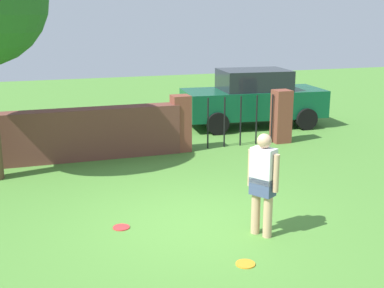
{
  "coord_description": "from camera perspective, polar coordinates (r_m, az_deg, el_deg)",
  "views": [
    {
      "loc": [
        -2.47,
        -7.41,
        3.35
      ],
      "look_at": [
        0.45,
        1.29,
        1.0
      ],
      "focal_mm": 47.85,
      "sensor_mm": 36.0,
      "label": 1
    }
  ],
  "objects": [
    {
      "name": "ground_plane",
      "position": [
        8.5,
        -0.09,
        -8.86
      ],
      "size": [
        40.0,
        40.0,
        0.0
      ],
      "primitive_type": "plane",
      "color": "#4C8433"
    },
    {
      "name": "brick_wall",
      "position": [
        12.21,
        -13.5,
        0.96
      ],
      "size": [
        5.22,
        0.5,
        1.2
      ],
      "primitive_type": "cube",
      "color": "brown",
      "rests_on": "ground"
    },
    {
      "name": "person",
      "position": [
        7.85,
        7.9,
        -4.0
      ],
      "size": [
        0.37,
        0.47,
        1.62
      ],
      "rotation": [
        0.0,
        0.0,
        -1.03
      ],
      "color": "tan",
      "rests_on": "ground"
    },
    {
      "name": "fence_gate",
      "position": [
        13.17,
        4.55,
        2.71
      ],
      "size": [
        3.23,
        0.44,
        1.4
      ],
      "color": "brown",
      "rests_on": "ground"
    },
    {
      "name": "car",
      "position": [
        15.62,
        6.84,
        5.1
      ],
      "size": [
        4.33,
        2.21,
        1.72
      ],
      "rotation": [
        0.0,
        0.0,
        3.05
      ],
      "color": "#0C4C2D",
      "rests_on": "ground"
    },
    {
      "name": "frisbee_red",
      "position": [
        8.41,
        -7.89,
        -9.19
      ],
      "size": [
        0.27,
        0.27,
        0.02
      ],
      "primitive_type": "cylinder",
      "color": "red",
      "rests_on": "ground"
    },
    {
      "name": "frisbee_orange",
      "position": [
        7.26,
        5.97,
        -13.15
      ],
      "size": [
        0.27,
        0.27,
        0.02
      ],
      "primitive_type": "cylinder",
      "color": "orange",
      "rests_on": "ground"
    }
  ]
}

